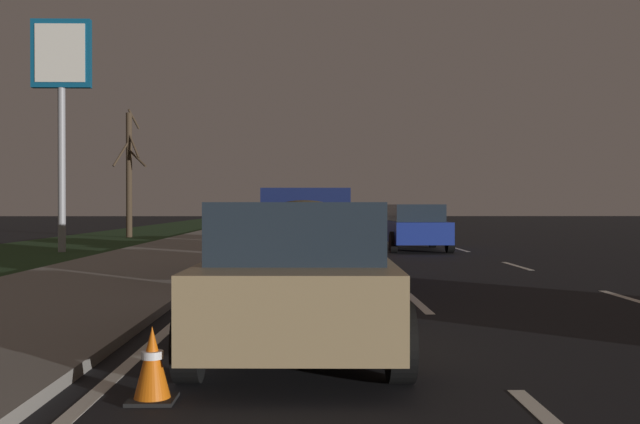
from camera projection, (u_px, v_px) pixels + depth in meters
ground at (397, 244)px, 27.80m from camera, size 144.00×144.00×0.00m
sidewalk_shoulder at (204, 243)px, 27.68m from camera, size 108.00×4.00×0.12m
grass_verge at (73, 245)px, 27.59m from camera, size 108.00×6.00×0.01m
lane_markings at (316, 240)px, 31.03m from camera, size 108.50×7.04×0.01m
pickup_truck at (305, 231)px, 14.60m from camera, size 5.45×2.33×1.87m
sedan_tan at (300, 275)px, 7.56m from camera, size 4.44×2.09×1.54m
sedan_blue at (415, 227)px, 24.24m from camera, size 4.42×2.06×1.54m
sedan_red at (300, 229)px, 22.01m from camera, size 4.40×2.02×1.54m
gas_price_sign at (61, 76)px, 23.16m from camera, size 0.27×1.90×7.49m
bare_tree_far at (129, 172)px, 33.79m from camera, size 1.65×1.56×6.05m
traffic_cone_near at (152, 365)px, 5.55m from camera, size 0.36×0.36×0.58m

